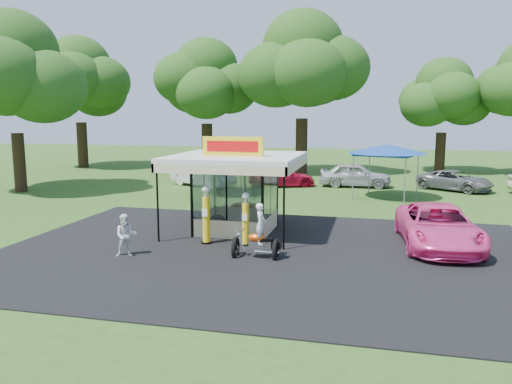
% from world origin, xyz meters
% --- Properties ---
extents(ground, '(120.00, 120.00, 0.00)m').
position_xyz_m(ground, '(0.00, 0.00, 0.00)').
color(ground, '#275119').
rests_on(ground, ground).
extents(asphalt_apron, '(20.00, 14.00, 0.04)m').
position_xyz_m(asphalt_apron, '(0.00, 2.00, 0.02)').
color(asphalt_apron, black).
rests_on(asphalt_apron, ground).
extents(gas_station_kiosk, '(5.40, 5.40, 4.18)m').
position_xyz_m(gas_station_kiosk, '(-2.00, 4.99, 1.78)').
color(gas_station_kiosk, white).
rests_on(gas_station_kiosk, ground).
extents(gas_pump_left, '(0.44, 0.44, 2.37)m').
position_xyz_m(gas_pump_left, '(-2.59, 2.66, 1.13)').
color(gas_pump_left, black).
rests_on(gas_pump_left, ground).
extents(gas_pump_right, '(0.40, 0.40, 2.13)m').
position_xyz_m(gas_pump_right, '(-1.02, 2.76, 1.02)').
color(gas_pump_right, black).
rests_on(gas_pump_right, ground).
extents(motorcycle, '(1.77, 0.88, 2.08)m').
position_xyz_m(motorcycle, '(-0.12, 1.20, 0.81)').
color(motorcycle, black).
rests_on(motorcycle, ground).
extents(spare_tires, '(0.98, 0.63, 0.83)m').
position_xyz_m(spare_tires, '(-2.70, 4.52, 0.40)').
color(spare_tires, black).
rests_on(spare_tires, ground).
extents(kiosk_car, '(2.82, 1.13, 0.96)m').
position_xyz_m(kiosk_car, '(-2.00, 7.20, 0.48)').
color(kiosk_car, yellow).
rests_on(kiosk_car, ground).
extents(pink_sedan, '(3.11, 6.04, 1.63)m').
position_xyz_m(pink_sedan, '(6.28, 4.33, 0.82)').
color(pink_sedan, '#FF459D').
rests_on(pink_sedan, ground).
extents(spectator_west, '(0.95, 0.88, 1.57)m').
position_xyz_m(spectator_west, '(-4.85, 0.33, 0.78)').
color(spectator_west, white).
rests_on(spectator_west, ground).
extents(bg_car_a, '(5.34, 3.84, 1.67)m').
position_xyz_m(bg_car_a, '(-8.09, 17.88, 0.84)').
color(bg_car_a, silver).
rests_on(bg_car_a, ground).
extents(bg_car_b, '(5.12, 3.72, 1.38)m').
position_xyz_m(bg_car_b, '(-2.59, 19.02, 0.69)').
color(bg_car_b, '#B30D2B').
rests_on(bg_car_b, ground).
extents(bg_car_c, '(4.98, 2.09, 1.68)m').
position_xyz_m(bg_car_c, '(2.53, 20.07, 0.84)').
color(bg_car_c, '#ADADB2').
rests_on(bg_car_c, ground).
extents(bg_car_d, '(5.34, 4.57, 1.36)m').
position_xyz_m(bg_car_d, '(9.14, 19.89, 0.68)').
color(bg_car_d, slate).
rests_on(bg_car_d, ground).
extents(tent_west, '(4.52, 4.52, 3.16)m').
position_xyz_m(tent_west, '(-5.85, 14.77, 2.86)').
color(tent_west, gray).
rests_on(tent_west, ground).
extents(tent_east, '(4.74, 4.74, 3.31)m').
position_xyz_m(tent_east, '(4.51, 15.65, 3.00)').
color(tent_east, gray).
rests_on(tent_east, ground).
extents(oak_far_a, '(10.22, 10.22, 12.11)m').
position_xyz_m(oak_far_a, '(-23.68, 27.41, 7.71)').
color(oak_far_a, black).
rests_on(oak_far_a, ground).
extents(oak_far_b, '(9.82, 9.82, 11.71)m').
position_xyz_m(oak_far_b, '(-11.46, 28.73, 7.47)').
color(oak_far_b, black).
rests_on(oak_far_b, ground).
extents(oak_far_c, '(11.39, 11.39, 13.42)m').
position_xyz_m(oak_far_c, '(-2.34, 27.04, 8.52)').
color(oak_far_c, black).
rests_on(oak_far_c, ground).
extents(oak_far_d, '(8.17, 8.17, 9.72)m').
position_xyz_m(oak_far_d, '(9.44, 30.92, 6.20)').
color(oak_far_d, black).
rests_on(oak_far_d, ground).
extents(oak_near, '(9.95, 9.95, 11.46)m').
position_xyz_m(oak_near, '(-19.05, 12.71, 7.18)').
color(oak_near, black).
rests_on(oak_near, ground).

